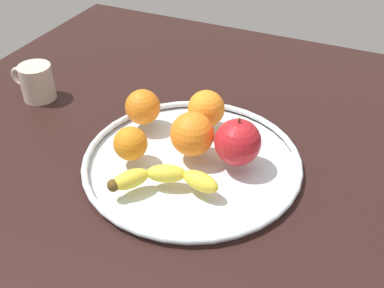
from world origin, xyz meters
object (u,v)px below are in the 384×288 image
Objects in this scene: apple at (238,142)px; ambient_mug at (36,82)px; orange_center at (206,109)px; orange_back_left at (143,107)px; fruit_bowl at (192,161)px; orange_front_left at (192,134)px; banana at (163,178)px; orange_back_right at (131,143)px.

apple is 0.86× the size of ambient_mug.
orange_back_left is at bearing 20.38° from orange_center.
fruit_bowl is at bearing 17.41° from apple.
orange_front_left reaches higher than orange_back_left.
banana is at bearing 86.88° from orange_front_left.
banana is (1.23, 8.84, 2.43)cm from fruit_bowl.
orange_front_left is at bearing 171.51° from ambient_mug.
ambient_mug is at bearing -6.04° from apple.
ambient_mug is at bearing -10.45° from fruit_bowl.
banana is 2.89× the size of orange_back_right.
orange_back_left is at bearing 177.78° from ambient_mug.
orange_back_right is 0.88× the size of orange_back_left.
orange_center is 1.04× the size of orange_back_left.
apple is at bearing 169.12° from orange_back_left.
orange_front_left is (-9.27, -5.95, 0.95)cm from orange_back_right.
orange_front_left reaches higher than fruit_bowl.
ambient_mug is at bearing -21.18° from orange_back_right.
apple reaches higher than orange_back_left.
orange_center reaches higher than banana.
apple is 18.87cm from orange_back_right.
orange_back_right is 0.58× the size of ambient_mug.
banana is at bearing 82.09° from fruit_bowl.
orange_back_right is at bearing 23.95° from fruit_bowl.
orange_back_right is 33.03cm from ambient_mug.
fruit_bowl is 9.44cm from apple.
banana is 2.54× the size of orange_back_left.
apple is 21.55cm from orange_back_left.
fruit_bowl is at bearing 154.46° from orange_back_left.
apple is 8.34cm from orange_front_left.
orange_front_left is 13.77cm from orange_back_left.
orange_back_right is at bearing 108.22° from orange_back_left.
ambient_mug is (39.50, -16.36, 0.62)cm from banana.
fruit_bowl is 2.25× the size of banana.
orange_back_right reaches higher than banana.
orange_front_left is 0.76× the size of ambient_mug.
apple reaches higher than orange_back_right.
orange_front_left is (0.66, -1.53, 4.88)cm from fruit_bowl.
ambient_mug is (38.87, 3.28, -1.46)cm from orange_center.
orange_center is (-8.07, -15.20, 0.58)cm from orange_back_right.
apple is 48.67cm from ambient_mug.
orange_back_left is (12.29, -15.30, 1.93)cm from banana.
orange_back_left is at bearing -10.88° from apple.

